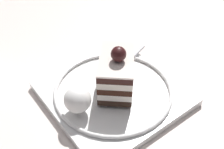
# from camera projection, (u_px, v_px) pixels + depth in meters

# --- Properties ---
(ground_plane) EXTENTS (2.40, 2.40, 0.00)m
(ground_plane) POSITION_uv_depth(u_px,v_px,m) (125.00, 89.00, 0.50)
(ground_plane) COLOR silver
(dessert_plate) EXTENTS (0.23, 0.23, 0.02)m
(dessert_plate) POSITION_uv_depth(u_px,v_px,m) (112.00, 91.00, 0.48)
(dessert_plate) COLOR white
(dessert_plate) RESTS_ON ground_plane
(cake_slice) EXTENTS (0.11, 0.11, 0.09)m
(cake_slice) POSITION_uv_depth(u_px,v_px,m) (118.00, 73.00, 0.45)
(cake_slice) COLOR black
(cake_slice) RESTS_ON dessert_plate
(whipped_cream_dollop) EXTENTS (0.04, 0.04, 0.04)m
(whipped_cream_dollop) POSITION_uv_depth(u_px,v_px,m) (78.00, 100.00, 0.42)
(whipped_cream_dollop) COLOR white
(whipped_cream_dollop) RESTS_ON dessert_plate
(fork) EXTENTS (0.11, 0.04, 0.00)m
(fork) POSITION_uv_depth(u_px,v_px,m) (129.00, 60.00, 0.53)
(fork) COLOR silver
(fork) RESTS_ON dessert_plate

